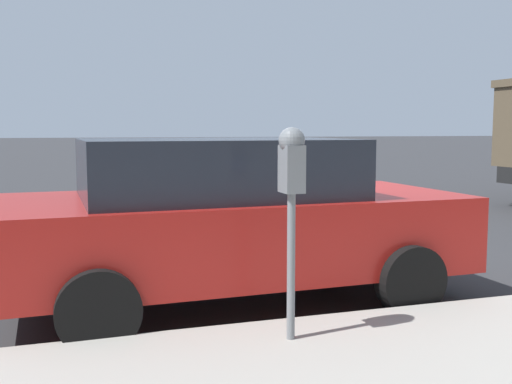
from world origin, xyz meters
The scene contains 3 objects.
ground_plane centered at (0.00, 0.00, 0.00)m, with size 220.00×220.00×0.00m, color #333335.
parking_meter centered at (-2.66, 0.87, 1.32)m, with size 0.21×0.19×1.55m.
car_red centered at (-1.12, 0.92, 0.83)m, with size 2.25×4.45×1.58m.
Camera 1 is at (-6.64, 2.41, 1.67)m, focal length 42.00 mm.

